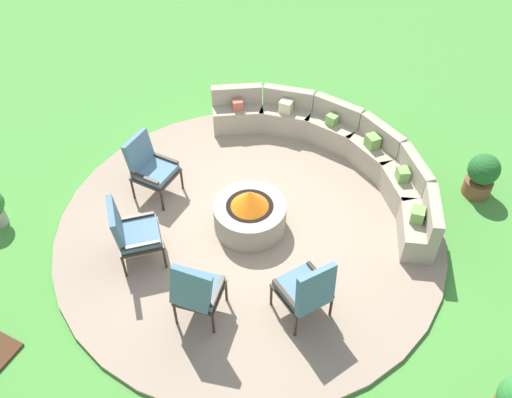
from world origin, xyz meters
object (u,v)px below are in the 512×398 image
Objects in this scene: lounge_chair_back_right at (307,290)px; lounge_chair_front_right at (131,232)px; curved_stone_bench at (338,150)px; lounge_chair_back_left at (196,291)px; lounge_chair_front_left at (150,166)px; potted_plant_1 at (482,174)px; fire_pit at (250,213)px.

lounge_chair_front_right is at bearing 125.80° from lounge_chair_back_right.
curved_stone_bench is 3.61m from lounge_chair_back_left.
lounge_chair_back_left is at bearing 28.68° from lounge_chair_front_right.
lounge_chair_front_left is 2.47m from lounge_chair_back_left.
curved_stone_bench is 2.25m from potted_plant_1.
fire_pit is at bearing -141.17° from potted_plant_1.
lounge_chair_back_left reaches higher than potted_plant_1.
curved_stone_bench is 3.61m from lounge_chair_front_right.
potted_plant_1 is at bearing 118.37° from lounge_chair_front_left.
fire_pit is at bearing 84.35° from lounge_chair_back_left.
lounge_chair_front_right is 2.47m from lounge_chair_back_right.
lounge_chair_back_left is (0.14, -1.69, 0.30)m from fire_pit.
lounge_chair_back_left is 1.10× the size of lounge_chair_back_right.
lounge_chair_back_left is 4.83m from potted_plant_1.
lounge_chair_front_right is (-1.79, -3.12, 0.24)m from curved_stone_bench.
potted_plant_1 is (2.72, 3.99, -0.24)m from lounge_chair_back_left.
fire_pit reaches higher than potted_plant_1.
lounge_chair_front_left is at bearing 127.28° from lounge_chair_back_left.
lounge_chair_front_right is 1.36m from lounge_chair_back_left.
lounge_chair_back_left is 1.56× the size of potted_plant_1.
curved_stone_bench is at bearing 130.47° from lounge_chair_front_left.
lounge_chair_back_right reaches higher than lounge_chair_front_left.
potted_plant_1 is at bearing 10.76° from curved_stone_bench.
curved_stone_bench is at bearing 44.20° from lounge_chair_back_right.
lounge_chair_back_right is (3.01, -1.03, 0.01)m from lounge_chair_front_left.
lounge_chair_back_left is (1.82, -1.66, 0.04)m from lounge_chair_front_left.
curved_stone_bench is (0.65, 1.88, 0.03)m from fire_pit.
lounge_chair_back_right reaches higher than curved_stone_bench.
curved_stone_bench is 5.89× the size of potted_plant_1.
lounge_chair_back_left reaches higher than lounge_chair_front_right.
lounge_chair_back_right reaches higher than fire_pit.
lounge_chair_front_right is 1.02× the size of lounge_chair_back_right.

